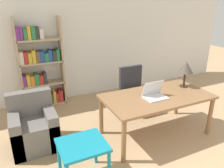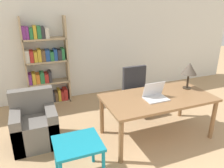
{
  "view_description": "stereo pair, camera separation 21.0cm",
  "coord_description": "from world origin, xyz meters",
  "px_view_note": "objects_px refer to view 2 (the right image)",
  "views": [
    {
      "loc": [
        -1.67,
        -0.31,
        2.17
      ],
      "look_at": [
        -0.32,
        2.53,
        0.98
      ],
      "focal_mm": 35.0,
      "sensor_mm": 36.0,
      "label": 1
    },
    {
      "loc": [
        -1.48,
        -0.39,
        2.17
      ],
      "look_at": [
        -0.32,
        2.53,
        0.98
      ],
      "focal_mm": 35.0,
      "sensor_mm": 36.0,
      "label": 2
    }
  ],
  "objects_px": {
    "desk": "(158,101)",
    "armchair": "(35,126)",
    "table_lamp": "(189,69)",
    "bookshelf": "(45,68)",
    "side_table_blue": "(78,149)",
    "office_chair": "(137,92)",
    "laptop": "(155,95)"
  },
  "relations": [
    {
      "from": "side_table_blue",
      "to": "bookshelf",
      "type": "relative_size",
      "value": 0.31
    },
    {
      "from": "desk",
      "to": "office_chair",
      "type": "bearing_deg",
      "value": 81.94
    },
    {
      "from": "desk",
      "to": "laptop",
      "type": "xyz_separation_m",
      "value": [
        -0.09,
        -0.04,
        0.14
      ]
    },
    {
      "from": "armchair",
      "to": "table_lamp",
      "type": "bearing_deg",
      "value": -9.1
    },
    {
      "from": "table_lamp",
      "to": "bookshelf",
      "type": "xyz_separation_m",
      "value": [
        -2.24,
        1.88,
        -0.25
      ]
    },
    {
      "from": "laptop",
      "to": "side_table_blue",
      "type": "height_order",
      "value": "laptop"
    },
    {
      "from": "laptop",
      "to": "bookshelf",
      "type": "xyz_separation_m",
      "value": [
        -1.47,
        2.05,
        0.05
      ]
    },
    {
      "from": "desk",
      "to": "laptop",
      "type": "relative_size",
      "value": 4.93
    },
    {
      "from": "side_table_blue",
      "to": "armchair",
      "type": "bearing_deg",
      "value": 114.65
    },
    {
      "from": "laptop",
      "to": "table_lamp",
      "type": "xyz_separation_m",
      "value": [
        0.76,
        0.17,
        0.29
      ]
    },
    {
      "from": "office_chair",
      "to": "bookshelf",
      "type": "xyz_separation_m",
      "value": [
        -1.7,
        1.05,
        0.42
      ]
    },
    {
      "from": "desk",
      "to": "side_table_blue",
      "type": "xyz_separation_m",
      "value": [
        -1.45,
        -0.48,
        -0.19
      ]
    },
    {
      "from": "office_chair",
      "to": "desk",
      "type": "bearing_deg",
      "value": -98.06
    },
    {
      "from": "desk",
      "to": "armchair",
      "type": "bearing_deg",
      "value": 164.25
    },
    {
      "from": "side_table_blue",
      "to": "table_lamp",
      "type": "bearing_deg",
      "value": 15.84
    },
    {
      "from": "side_table_blue",
      "to": "bookshelf",
      "type": "xyz_separation_m",
      "value": [
        -0.11,
        2.48,
        0.37
      ]
    },
    {
      "from": "table_lamp",
      "to": "side_table_blue",
      "type": "distance_m",
      "value": 2.29
    },
    {
      "from": "laptop",
      "to": "armchair",
      "type": "distance_m",
      "value": 1.98
    },
    {
      "from": "bookshelf",
      "to": "side_table_blue",
      "type": "bearing_deg",
      "value": -87.38
    },
    {
      "from": "bookshelf",
      "to": "armchair",
      "type": "bearing_deg",
      "value": -103.53
    },
    {
      "from": "office_chair",
      "to": "armchair",
      "type": "bearing_deg",
      "value": -168.6
    },
    {
      "from": "table_lamp",
      "to": "bookshelf",
      "type": "relative_size",
      "value": 0.24
    },
    {
      "from": "table_lamp",
      "to": "office_chair",
      "type": "distance_m",
      "value": 1.19
    },
    {
      "from": "table_lamp",
      "to": "side_table_blue",
      "type": "bearing_deg",
      "value": -164.16
    },
    {
      "from": "side_table_blue",
      "to": "laptop",
      "type": "bearing_deg",
      "value": 17.68
    },
    {
      "from": "desk",
      "to": "side_table_blue",
      "type": "bearing_deg",
      "value": -161.75
    },
    {
      "from": "table_lamp",
      "to": "bookshelf",
      "type": "height_order",
      "value": "bookshelf"
    },
    {
      "from": "office_chair",
      "to": "bookshelf",
      "type": "height_order",
      "value": "bookshelf"
    },
    {
      "from": "desk",
      "to": "armchair",
      "type": "distance_m",
      "value": 2.02
    },
    {
      "from": "desk",
      "to": "office_chair",
      "type": "distance_m",
      "value": 0.99
    },
    {
      "from": "table_lamp",
      "to": "bookshelf",
      "type": "distance_m",
      "value": 2.93
    },
    {
      "from": "armchair",
      "to": "desk",
      "type": "bearing_deg",
      "value": -15.75
    }
  ]
}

